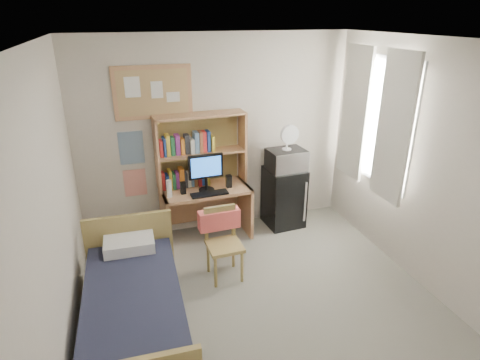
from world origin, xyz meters
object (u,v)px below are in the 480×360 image
object	(u,v)px
desk_chair	(225,245)
desk_fan	(287,138)
speaker_right	(229,181)
microwave	(286,160)
monitor	(206,173)
speaker_left	(183,188)
mini_fridge	(284,197)
desk	(206,213)
bed	(135,314)
bulletin_board	(153,92)

from	to	relation	value
desk_chair	desk_fan	bearing A→B (deg)	38.34
speaker_right	microwave	distance (m)	0.85
monitor	speaker_left	size ratio (longest dim) A/B	3.01
monitor	microwave	world-z (taller)	monitor
mini_fridge	speaker_left	size ratio (longest dim) A/B	5.38
desk	mini_fridge	world-z (taller)	mini_fridge
speaker_left	bed	bearing A→B (deg)	-118.72
bed	monitor	world-z (taller)	monitor
mini_fridge	microwave	size ratio (longest dim) A/B	1.72
mini_fridge	speaker_right	size ratio (longest dim) A/B	5.02
monitor	microwave	bearing A→B (deg)	1.54
desk_chair	speaker_left	distance (m)	0.98
desk_chair	speaker_right	bearing A→B (deg)	69.11
speaker_left	microwave	bearing A→B (deg)	1.22
monitor	bulletin_board	bearing A→B (deg)	144.87
bulletin_board	desk_chair	xyz separation A→B (m)	(0.53, -1.22, -1.51)
speaker_right	microwave	xyz separation A→B (m)	(0.82, 0.06, 0.19)
bed	speaker_left	xyz separation A→B (m)	(0.74, 1.50, 0.54)
speaker_right	desk_fan	size ratio (longest dim) A/B	0.53
desk	speaker_right	size ratio (longest dim) A/B	6.80
monitor	desk_fan	size ratio (longest dim) A/B	1.49
bulletin_board	monitor	size ratio (longest dim) A/B	2.01
monitor	speaker_left	distance (m)	0.34
bulletin_board	microwave	bearing A→B (deg)	-9.22
mini_fridge	bulletin_board	bearing A→B (deg)	167.52
microwave	desk_fan	world-z (taller)	desk_fan
monitor	bed	bearing A→B (deg)	-126.98
desk	bed	size ratio (longest dim) A/B	0.63
bulletin_board	desk_fan	world-z (taller)	bulletin_board
monitor	speaker_right	distance (m)	0.34
speaker_right	desk_fan	distance (m)	0.96
bed	microwave	size ratio (longest dim) A/B	3.68
bed	mini_fridge	bearing A→B (deg)	38.49
mini_fridge	desk_fan	size ratio (longest dim) A/B	2.66
desk	mini_fridge	size ratio (longest dim) A/B	1.35
desk_chair	microwave	xyz separation A→B (m)	(1.13, 0.95, 0.56)
desk	desk_chair	size ratio (longest dim) A/B	1.37
mini_fridge	bed	world-z (taller)	mini_fridge
desk_chair	microwave	bearing A→B (deg)	38.34
monitor	microwave	xyz separation A→B (m)	(1.12, 0.08, 0.04)
mini_fridge	bed	bearing A→B (deg)	-147.30
monitor	desk_fan	xyz separation A→B (m)	(1.12, 0.08, 0.33)
speaker_right	speaker_left	bearing A→B (deg)	-180.00
speaker_left	speaker_right	bearing A→B (deg)	0.00
desk	speaker_left	size ratio (longest dim) A/B	7.29
speaker_right	microwave	size ratio (longest dim) A/B	0.34
desk_chair	monitor	xyz separation A→B (m)	(0.01, 0.88, 0.53)
bulletin_board	monitor	bearing A→B (deg)	-32.73
desk	monitor	xyz separation A→B (m)	(0.00, -0.06, 0.59)
speaker_left	desk_fan	world-z (taller)	desk_fan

